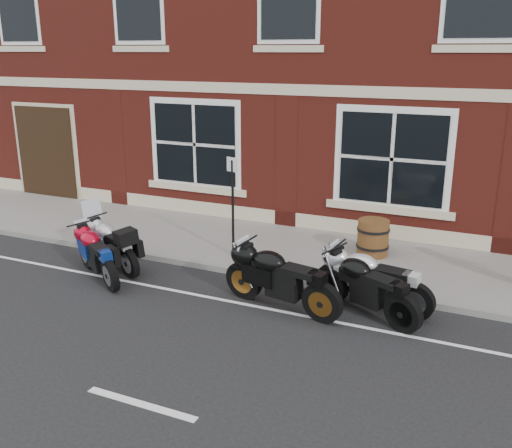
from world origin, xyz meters
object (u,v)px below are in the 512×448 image
object	(u,v)px
moto_sport_red	(98,252)
moto_touring_silver	(112,241)
moto_sport_silver	(371,277)
barrel_planter	(373,237)
moto_naked_black	(365,284)
moto_sport_black	(280,276)
parking_sign	(233,200)

from	to	relation	value
moto_sport_red	moto_touring_silver	bearing A→B (deg)	44.37
moto_sport_red	moto_sport_silver	xyz separation A→B (m)	(5.14, 0.84, 0.03)
moto_sport_red	barrel_planter	distance (m)	5.61
moto_sport_silver	moto_naked_black	world-z (taller)	moto_naked_black
moto_sport_black	moto_sport_silver	world-z (taller)	moto_sport_black
moto_sport_black	moto_naked_black	size ratio (longest dim) A/B	1.14
moto_sport_silver	barrel_planter	xyz separation A→B (m)	(-0.51, 2.32, -0.06)
moto_touring_silver	barrel_planter	xyz separation A→B (m)	(4.76, 2.57, -0.04)
moto_naked_black	barrel_planter	distance (m)	2.69
moto_sport_red	parking_sign	world-z (taller)	parking_sign
moto_sport_red	moto_sport_black	bearing A→B (deg)	-54.78
moto_touring_silver	moto_sport_black	xyz separation A→B (m)	(3.87, -0.44, 0.05)
moto_sport_silver	parking_sign	bearing A→B (deg)	80.86
barrel_planter	parking_sign	bearing A→B (deg)	-155.92
moto_sport_red	moto_naked_black	world-z (taller)	moto_naked_black
moto_naked_black	moto_sport_black	bearing A→B (deg)	130.09
moto_sport_black	parking_sign	bearing A→B (deg)	56.66
moto_sport_silver	moto_naked_black	bearing A→B (deg)	-173.73
moto_touring_silver	moto_sport_silver	distance (m)	5.27
moto_sport_black	moto_naked_black	world-z (taller)	moto_sport_black
moto_sport_black	barrel_planter	xyz separation A→B (m)	(0.89, 3.00, -0.10)
moto_naked_black	parking_sign	bearing A→B (deg)	91.08
moto_sport_red	moto_sport_black	size ratio (longest dim) A/B	0.79
moto_sport_black	moto_touring_silver	bearing A→B (deg)	95.35
moto_sport_black	moto_naked_black	bearing A→B (deg)	-63.65
moto_touring_silver	barrel_planter	distance (m)	5.41
moto_touring_silver	moto_sport_red	distance (m)	0.61
moto_touring_silver	moto_sport_black	bearing A→B (deg)	-70.22
moto_touring_silver	parking_sign	xyz separation A→B (m)	(2.07, 1.37, 0.78)
moto_sport_black	moto_naked_black	xyz separation A→B (m)	(1.38, 0.36, -0.04)
moto_sport_red	parking_sign	size ratio (longest dim) A/B	0.87
moto_naked_black	parking_sign	xyz separation A→B (m)	(-3.17, 1.44, 0.76)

